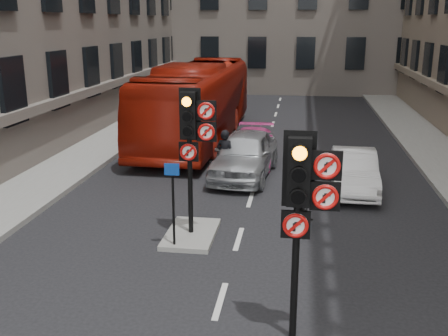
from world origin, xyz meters
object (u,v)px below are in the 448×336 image
(car_silver, at_px, (245,154))
(motorcyclist, at_px, (225,155))
(motorcycle, at_px, (304,208))
(info_sign, at_px, (173,193))
(signal_near, at_px, (304,194))
(car_white, at_px, (354,171))
(bus_red, at_px, (197,102))
(signal_far, at_px, (193,131))
(car_pink, at_px, (252,147))

(car_silver, height_order, motorcyclist, motorcyclist)
(car_silver, xyz_separation_m, motorcycle, (2.01, -4.44, -0.24))
(car_silver, distance_m, motorcyclist, 0.86)
(motorcyclist, relative_size, info_sign, 0.88)
(signal_near, relative_size, car_white, 0.93)
(car_white, relative_size, bus_red, 0.31)
(car_silver, bearing_deg, info_sign, -93.66)
(info_sign, bearing_deg, car_silver, 77.33)
(info_sign, bearing_deg, car_white, 45.10)
(car_white, bearing_deg, signal_far, -132.69)
(motorcyclist, xyz_separation_m, info_sign, (-0.40, -5.65, 0.53))
(car_silver, bearing_deg, car_pink, 93.78)
(bus_red, distance_m, motorcycle, 11.01)
(bus_red, bearing_deg, motorcyclist, -69.26)
(bus_red, xyz_separation_m, motorcyclist, (2.12, -6.04, -0.84))
(signal_near, height_order, car_white, signal_near)
(signal_far, relative_size, car_white, 0.93)
(car_white, height_order, motorcycle, car_white)
(motorcyclist, bearing_deg, info_sign, 105.90)
(signal_near, distance_m, car_silver, 9.81)
(motorcycle, bearing_deg, signal_near, -95.91)
(car_pink, distance_m, bus_red, 4.64)
(car_white, bearing_deg, info_sign, -129.94)
(signal_near, xyz_separation_m, motorcyclist, (-2.52, 8.84, -1.71))
(car_silver, relative_size, car_white, 1.20)
(car_pink, bearing_deg, signal_near, -80.38)
(signal_far, height_order, motorcycle, signal_far)
(motorcyclist, bearing_deg, car_pink, -84.74)
(car_silver, height_order, bus_red, bus_red)
(motorcycle, bearing_deg, info_sign, -153.79)
(car_pink, xyz_separation_m, bus_red, (-2.78, 3.54, 1.11))
(car_white, distance_m, bus_red, 9.10)
(car_pink, bearing_deg, car_silver, -91.37)
(motorcycle, bearing_deg, car_white, 60.25)
(car_silver, relative_size, car_pink, 1.12)
(signal_far, relative_size, bus_red, 0.29)
(info_sign, bearing_deg, motorcyclist, 82.37)
(car_silver, height_order, info_sign, info_sign)
(car_white, bearing_deg, motorcyclist, 175.26)
(car_white, height_order, motorcyclist, motorcyclist)
(signal_far, xyz_separation_m, motorcyclist, (0.08, 4.84, -1.83))
(motorcycle, height_order, info_sign, info_sign)
(signal_near, xyz_separation_m, bus_red, (-4.65, 14.88, -0.87))
(bus_red, distance_m, info_sign, 11.82)
(bus_red, relative_size, motorcycle, 6.77)
(signal_far, height_order, car_silver, signal_far)
(car_white, relative_size, motorcycle, 2.12)
(car_silver, xyz_separation_m, car_white, (3.57, -1.05, -0.15))
(motorcycle, relative_size, info_sign, 0.91)
(car_pink, bearing_deg, motorcycle, -72.58)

